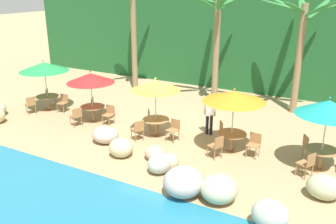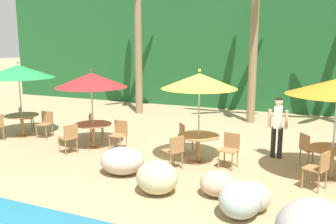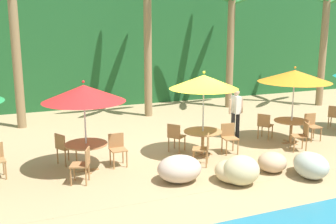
{
  "view_description": "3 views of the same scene",
  "coord_description": "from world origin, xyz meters",
  "views": [
    {
      "loc": [
        7.44,
        -12.27,
        5.96
      ],
      "look_at": [
        0.68,
        0.02,
        1.03
      ],
      "focal_mm": 39.13,
      "sensor_mm": 36.0,
      "label": 1
    },
    {
      "loc": [
        3.17,
        -8.97,
        3.11
      ],
      "look_at": [
        -0.79,
        0.15,
        1.21
      ],
      "focal_mm": 38.48,
      "sensor_mm": 36.0,
      "label": 2
    },
    {
      "loc": [
        -4.94,
        -10.2,
        3.74
      ],
      "look_at": [
        -0.6,
        0.27,
        1.27
      ],
      "focal_mm": 43.02,
      "sensor_mm": 36.0,
      "label": 3
    }
  ],
  "objects": [
    {
      "name": "ground_plane",
      "position": [
        0.0,
        0.0,
        0.0
      ],
      "size": [
        120.0,
        120.0,
        0.0
      ],
      "primitive_type": "plane",
      "color": "tan"
    },
    {
      "name": "terrace_deck",
      "position": [
        0.0,
        0.0,
        0.0
      ],
      "size": [
        18.0,
        5.2,
        0.01
      ],
      "color": "tan",
      "rests_on": "ground"
    },
    {
      "name": "foliage_backdrop",
      "position": [
        0.0,
        9.0,
        3.0
      ],
      "size": [
        28.0,
        2.4,
        6.0
      ],
      "color": "#1E5628",
      "rests_on": "ground"
    },
    {
      "name": "rock_seawall",
      "position": [
        1.39,
        -2.8,
        0.37
      ],
      "size": [
        17.16,
        3.17,
        0.88
      ],
      "color": "#B9B889",
      "rests_on": "ground"
    },
    {
      "name": "umbrella_green",
      "position": [
        -6.09,
        -0.03,
        2.2
      ],
      "size": [
        2.34,
        2.34,
        2.53
      ],
      "color": "silver",
      "rests_on": "ground"
    },
    {
      "name": "dining_table_green",
      "position": [
        -6.09,
        -0.03,
        0.61
      ],
      "size": [
        1.1,
        1.1,
        0.74
      ],
      "color": "#A37547",
      "rests_on": "ground"
    },
    {
      "name": "chair_green_seaward",
      "position": [
        -5.26,
        0.18,
        0.51
      ],
      "size": [
        0.47,
        0.48,
        0.87
      ],
      "color": "#9E7042",
      "rests_on": "ground"
    },
    {
      "name": "chair_green_inland",
      "position": [
        -6.65,
        0.62,
        0.51
      ],
      "size": [
        0.59,
        0.59,
        0.87
      ],
      "color": "#9E7042",
      "rests_on": "ground"
    },
    {
      "name": "chair_green_left",
      "position": [
        -6.4,
        -0.83,
        0.51
      ],
      "size": [
        0.57,
        0.57,
        0.87
      ],
      "color": "#9E7042",
      "rests_on": "ground"
    },
    {
      "name": "umbrella_red",
      "position": [
        -3.09,
        -0.21,
        2.05
      ],
      "size": [
        2.11,
        2.11,
        2.38
      ],
      "color": "silver",
      "rests_on": "ground"
    },
    {
      "name": "dining_table_red",
      "position": [
        -3.09,
        -0.21,
        0.61
      ],
      "size": [
        1.1,
        1.1,
        0.74
      ],
      "color": "#A37547",
      "rests_on": "ground"
    },
    {
      "name": "chair_red_seaward",
      "position": [
        -2.24,
        -0.11,
        0.51
      ],
      "size": [
        0.42,
        0.43,
        0.87
      ],
      "color": "#9E7042",
      "rests_on": "ground"
    },
    {
      "name": "chair_red_inland",
      "position": [
        -3.56,
        0.5,
        0.51
      ],
      "size": [
        0.57,
        0.57,
        0.87
      ],
      "color": "#9E7042",
      "rests_on": "ground"
    },
    {
      "name": "chair_red_left",
      "position": [
        -3.33,
        -1.03,
        0.51
      ],
      "size": [
        0.55,
        0.55,
        0.87
      ],
      "color": "#9E7042",
      "rests_on": "ground"
    },
    {
      "name": "umbrella_yellow",
      "position": [
        0.26,
        -0.26,
        2.16
      ],
      "size": [
        1.96,
        1.96,
        2.47
      ],
      "color": "silver",
      "rests_on": "ground"
    },
    {
      "name": "dining_table_yellow",
      "position": [
        0.26,
        -0.26,
        0.61
      ],
      "size": [
        1.1,
        1.1,
        0.74
      ],
      "color": "#A37547",
      "rests_on": "ground"
    },
    {
      "name": "chair_yellow_seaward",
      "position": [
        1.12,
        -0.29,
        0.51
      ],
      "size": [
        0.48,
        0.48,
        0.87
      ],
      "color": "#9E7042",
      "rests_on": "ground"
    },
    {
      "name": "chair_yellow_inland",
      "position": [
        -0.33,
        0.36,
        0.51
      ],
      "size": [
        0.6,
        0.59,
        0.87
      ],
      "color": "#9E7042",
      "rests_on": "ground"
    },
    {
      "name": "chair_yellow_left",
      "position": [
        -0.1,
        -1.03,
        0.51
      ],
      "size": [
        0.58,
        0.58,
        0.87
      ],
      "color": "#9E7042",
      "rests_on": "ground"
    },
    {
      "name": "umbrella_orange",
      "position": [
        3.48,
        -0.18,
        2.16
      ],
      "size": [
        2.27,
        2.27,
        2.47
      ],
      "color": "silver",
      "rests_on": "ground"
    },
    {
      "name": "dining_table_orange",
      "position": [
        3.48,
        -0.18,
        0.61
      ],
      "size": [
        1.1,
        1.1,
        0.74
      ],
      "color": "#A37547",
      "rests_on": "ground"
    },
    {
      "name": "chair_orange_seaward",
      "position": [
        4.34,
        -0.15,
        0.51
      ],
      "size": [
        0.45,
        0.46,
        0.87
      ],
      "color": "#9E7042",
      "rests_on": "ground"
    },
    {
      "name": "chair_orange_inland",
      "position": [
        2.93,
        0.47,
        0.51
      ],
      "size": [
        0.59,
        0.59,
        0.87
      ],
      "color": "#9E7042",
      "rests_on": "ground"
    },
    {
      "name": "chair_orange_left",
      "position": [
        3.22,
        -1.0,
        0.51
      ],
      "size": [
        0.56,
        0.56,
        0.87
      ],
      "color": "#9E7042",
      "rests_on": "ground"
    },
    {
      "name": "umbrella_teal",
      "position": [
        6.6,
        -0.07,
        2.21
      ],
      "size": [
        2.08,
        2.08,
        2.57
      ],
      "color": "silver",
      "rests_on": "ground"
    },
    {
      "name": "dining_table_teal",
      "position": [
        6.6,
        -0.07,
        0.61
      ],
      "size": [
        1.1,
        1.1,
        0.74
      ],
      "color": "#A37547",
      "rests_on": "ground"
    },
    {
      "name": "chair_teal_inland",
      "position": [
        6.08,
        0.61,
        0.51
      ],
      "size": [
        0.58,
        0.58,
        0.87
      ],
      "color": "#9E7042",
      "rests_on": "ground"
    },
    {
      "name": "chair_teal_left",
      "position": [
        6.29,
        -0.87,
        0.51
      ],
      "size": [
        0.57,
        0.57,
        0.87
      ],
      "color": "#9E7042",
      "rests_on": "ground"
    },
    {
      "name": "palm_tree_nearest",
      "position": [
        -4.41,
        5.23,
        4.56
      ],
      "size": [
        2.92,
        2.82,
        6.97
      ],
      "color": "olive",
      "rests_on": "ground"
    },
    {
      "name": "palm_tree_second",
      "position": [
        0.58,
        5.29,
        3.9
      ],
      "size": [
        3.7,
        3.46,
        5.7
      ],
      "color": "olive",
      "rests_on": "ground"
    },
    {
      "name": "palm_tree_third",
      "position": [
        4.61,
        5.61,
        3.84
      ],
      "size": [
        3.83,
        3.8,
        5.43
      ],
      "color": "olive",
      "rests_on": "ground"
    },
    {
      "name": "waiter_in_white",
      "position": [
        2.11,
        0.96,
        0.99
      ],
      "size": [
        0.52,
        0.35,
        1.7
      ],
      "color": "#232328",
      "rests_on": "ground"
    }
  ]
}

